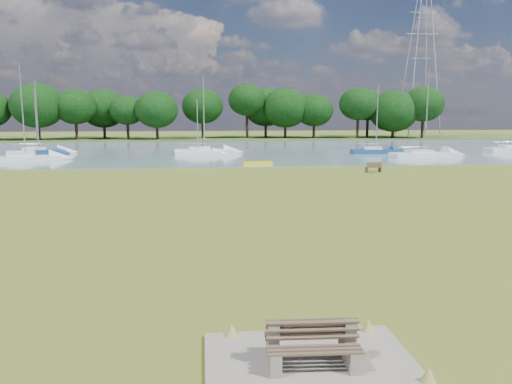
{
  "coord_description": "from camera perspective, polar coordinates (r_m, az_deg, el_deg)",
  "views": [
    {
      "loc": [
        -2.08,
        -23.04,
        5.03
      ],
      "look_at": [
        0.18,
        -2.0,
        1.62
      ],
      "focal_mm": 35.0,
      "sensor_mm": 36.0,
      "label": 1
    }
  ],
  "objects": [
    {
      "name": "riverbank_bench",
      "position": [
        42.9,
        13.31,
        2.76
      ],
      "size": [
        1.45,
        0.62,
        0.86
      ],
      "rotation": [
        0.0,
        0.0,
        0.14
      ],
      "color": "brown",
      "rests_on": "ground"
    },
    {
      "name": "sailboat_0",
      "position": [
        59.96,
        -6.0,
        4.85
      ],
      "size": [
        7.11,
        2.29,
        9.14
      ],
      "rotation": [
        0.0,
        0.0,
        0.05
      ],
      "color": "silver",
      "rests_on": "river"
    },
    {
      "name": "sailboat_9",
      "position": [
        56.34,
        -24.91,
        3.72
      ],
      "size": [
        7.07,
        3.92,
        9.78
      ],
      "rotation": [
        0.0,
        0.0,
        0.31
      ],
      "color": "silver",
      "rests_on": "river"
    },
    {
      "name": "tree_line",
      "position": [
        91.69,
        -13.11,
        9.62
      ],
      "size": [
        116.57,
        8.45,
        10.23
      ],
      "color": "black",
      "rests_on": "far_bank"
    },
    {
      "name": "bench_pair",
      "position": [
        10.32,
        6.4,
        -16.95
      ],
      "size": [
        1.86,
        1.15,
        0.98
      ],
      "rotation": [
        0.0,
        0.0,
        -0.04
      ],
      "color": "gray",
      "rests_on": "concrete_pad"
    },
    {
      "name": "river",
      "position": [
        65.27,
        -4.31,
        4.71
      ],
      "size": [
        220.0,
        40.0,
        0.1
      ],
      "primitive_type": "cube",
      "color": "slate",
      "rests_on": "ground"
    },
    {
      "name": "ground",
      "position": [
        23.67,
        -0.96,
        -3.11
      ],
      "size": [
        220.0,
        220.0,
        0.0
      ],
      "primitive_type": "plane",
      "color": "olive"
    },
    {
      "name": "sailboat_5",
      "position": [
        58.18,
        18.65,
        4.25
      ],
      "size": [
        7.79,
        2.93,
        9.61
      ],
      "rotation": [
        0.0,
        0.0,
        0.11
      ],
      "color": "silver",
      "rests_on": "river"
    },
    {
      "name": "sailboat_7",
      "position": [
        61.68,
        13.48,
        4.75
      ],
      "size": [
        5.96,
        1.88,
        8.36
      ],
      "rotation": [
        0.0,
        0.0,
        -0.04
      ],
      "color": "navy",
      "rests_on": "river"
    },
    {
      "name": "sailboat_4",
      "position": [
        64.68,
        -23.71,
        4.38
      ],
      "size": [
        6.92,
        3.05,
        7.67
      ],
      "rotation": [
        0.0,
        0.0,
        0.18
      ],
      "color": "silver",
      "rests_on": "river"
    },
    {
      "name": "concrete_pad",
      "position": [
        10.53,
        6.35,
        -19.14
      ],
      "size": [
        4.2,
        3.2,
        0.1
      ],
      "primitive_type": "cube",
      "color": "gray",
      "rests_on": "ground"
    },
    {
      "name": "kayak",
      "position": [
        47.57,
        0.2,
        3.32
      ],
      "size": [
        2.91,
        0.95,
        0.29
      ],
      "primitive_type": "cube",
      "rotation": [
        0.0,
        0.0,
        0.1
      ],
      "color": "yellow",
      "rests_on": "river"
    },
    {
      "name": "pylon",
      "position": [
        102.85,
        18.47,
        16.78
      ],
      "size": [
        6.34,
        4.44,
        31.43
      ],
      "color": "#A6A8AC",
      "rests_on": "far_bank"
    },
    {
      "name": "far_bank",
      "position": [
        95.19,
        -4.91,
        6.1
      ],
      "size": [
        220.0,
        20.0,
        0.4
      ],
      "primitive_type": "cube",
      "color": "#4C6626",
      "rests_on": "ground"
    },
    {
      "name": "sailboat_6",
      "position": [
        58.33,
        -6.71,
        4.59
      ],
      "size": [
        5.36,
        1.84,
        6.37
      ],
      "rotation": [
        0.0,
        0.0,
        0.07
      ],
      "color": "silver",
      "rests_on": "river"
    },
    {
      "name": "sailboat_2",
      "position": [
        64.49,
        -23.59,
        4.44
      ],
      "size": [
        6.1,
        2.82,
        8.58
      ],
      "rotation": [
        0.0,
        0.0,
        -0.21
      ],
      "color": "navy",
      "rests_on": "river"
    }
  ]
}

